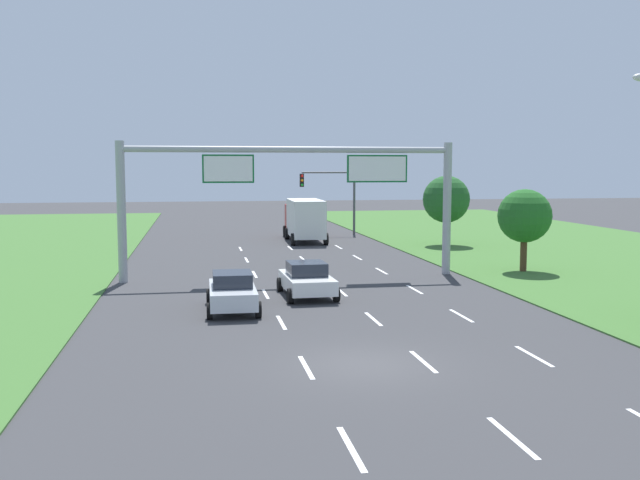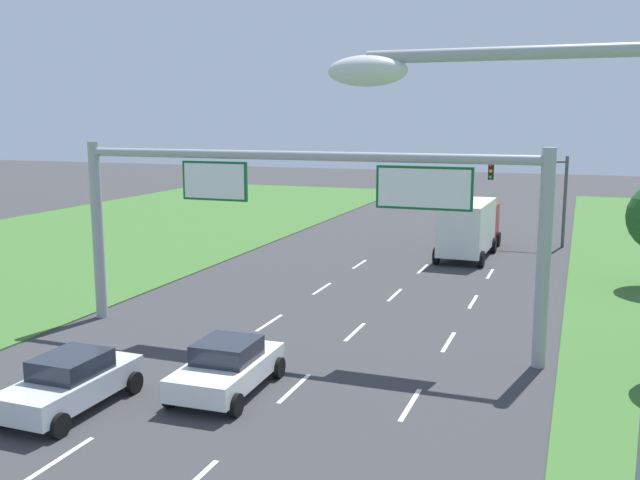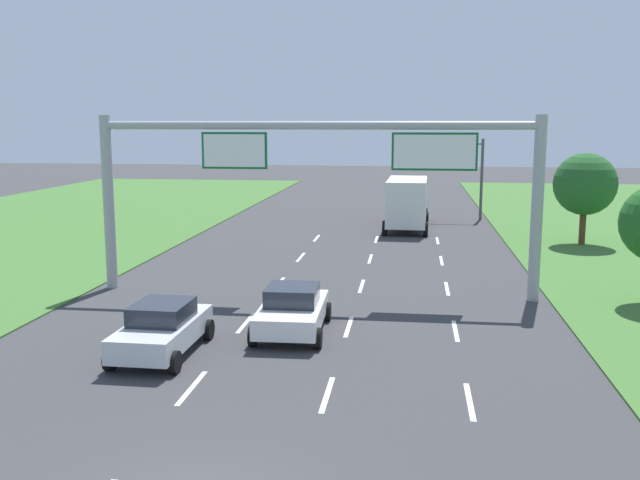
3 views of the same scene
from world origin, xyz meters
The scene contains 6 objects.
lane_dashes_inner_left centered at (-1.75, 6.00, 0.00)m, with size 0.14×50.40×0.01m.
car_near_red centered at (0.01, 11.12, 0.76)m, with size 2.30×4.21×1.53m.
car_lead_silver centered at (-3.41, 8.52, 0.78)m, with size 2.10×4.23×1.54m.
box_truck centered at (3.47, 34.63, 1.74)m, with size 2.84×8.05×3.23m.
sign_gantry centered at (0.21, 16.44, 4.88)m, with size 17.24×0.44×7.00m.
traffic_light_mast centered at (6.56, 39.37, 3.87)m, with size 4.76×0.49×5.60m.
Camera 2 is at (9.36, -6.51, 7.89)m, focal length 40.00 mm.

